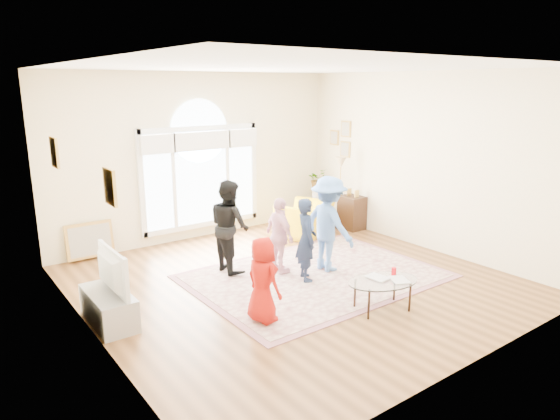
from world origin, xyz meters
TOP-DOWN VIEW (x-y plane):
  - ground at (0.00, 0.00)m, footprint 6.00×6.00m
  - room_shell at (0.01, 2.83)m, footprint 6.00×6.00m
  - area_rug at (0.40, -0.04)m, footprint 3.60×2.60m
  - rug_border at (0.40, -0.04)m, footprint 3.80×2.80m
  - tv_console at (-2.75, 0.30)m, footprint 0.45×1.00m
  - television at (-2.74, 0.30)m, footprint 0.16×0.97m
  - coffee_table at (0.35, -1.49)m, footprint 1.13×0.87m
  - armchair at (1.68, 1.81)m, footprint 1.29×1.23m
  - side_cabinet at (2.78, 1.59)m, footprint 0.40×0.50m
  - floor_lamp at (2.62, 1.80)m, footprint 0.30×0.30m
  - plant_pedestal at (2.70, 2.64)m, footprint 0.20×0.20m
  - potted_plant at (2.70, 2.64)m, footprint 0.44×0.39m
  - leaning_picture at (-2.23, 2.90)m, footprint 0.80×0.14m
  - child_red at (-1.15, -0.83)m, footprint 0.42×0.58m
  - child_navy at (0.18, -0.07)m, footprint 0.47×0.55m
  - child_black at (-0.56, 0.97)m, footprint 0.59×0.74m
  - child_pink at (0.03, 0.41)m, footprint 0.36×0.74m
  - child_blue at (0.74, 0.05)m, footprint 0.63×1.03m

SIDE VIEW (x-z plane):
  - ground at x=0.00m, z-range 0.00..0.00m
  - leaning_picture at x=-2.23m, z-range -0.31..0.31m
  - rug_border at x=0.40m, z-range 0.00..0.01m
  - area_rug at x=0.40m, z-range 0.00..0.02m
  - tv_console at x=-2.75m, z-range 0.00..0.42m
  - armchair at x=1.68m, z-range 0.00..0.67m
  - side_cabinet at x=2.78m, z-range 0.00..0.70m
  - plant_pedestal at x=2.70m, z-range 0.00..0.70m
  - coffee_table at x=0.35m, z-range 0.13..0.67m
  - child_red at x=-1.15m, z-range 0.02..1.13m
  - child_pink at x=0.03m, z-range 0.02..1.25m
  - child_navy at x=0.18m, z-range 0.02..1.31m
  - television at x=-2.74m, z-range 0.42..0.98m
  - child_black at x=-0.56m, z-range 0.02..1.51m
  - child_blue at x=0.74m, z-range 0.02..1.56m
  - potted_plant at x=2.70m, z-range 0.70..1.14m
  - floor_lamp at x=2.62m, z-range 0.53..2.04m
  - room_shell at x=0.01m, z-range -1.43..4.57m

